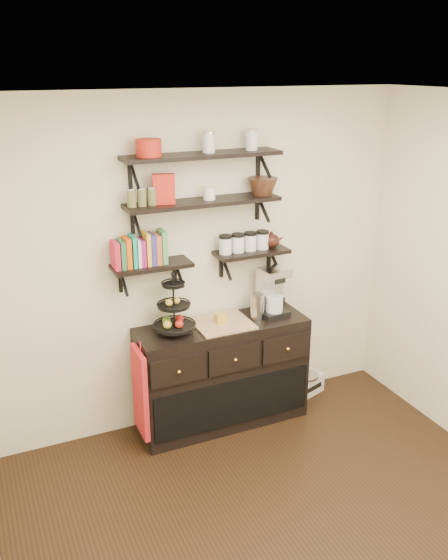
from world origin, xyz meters
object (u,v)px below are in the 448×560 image
Objects in this scene: radio at (306,384)px; sideboard at (222,373)px; fruit_stand at (174,313)px; coffee_maker at (272,292)px.

sideboard is at bearing 166.87° from radio.
fruit_stand reaches higher than radio.
coffee_maker is 1.08m from radio.
sideboard is 0.79m from coffee_maker.
fruit_stand reaches higher than sideboard.
radio is at bearing 2.36° from coffee_maker.
coffee_maker is 1.10× the size of radio.
radio is (0.42, 0.06, -1.00)m from coffee_maker.
fruit_stand is at bearing 175.80° from coffee_maker.
coffee_maker reaches higher than radio.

